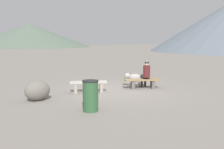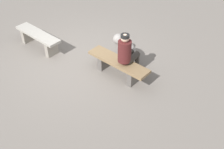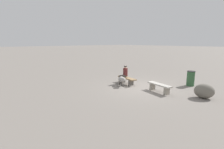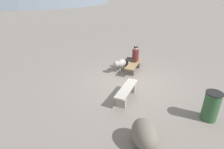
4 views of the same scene
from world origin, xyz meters
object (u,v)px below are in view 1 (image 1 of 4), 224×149
at_px(bench_left, 89,85).
at_px(bench_right, 143,82).
at_px(dog, 133,78).
at_px(trash_bin, 91,96).
at_px(seated_person, 146,73).
at_px(boulder, 37,91).

relative_size(bench_left, bench_right, 0.94).
relative_size(dog, trash_bin, 0.85).
xyz_separation_m(bench_right, trash_bin, (-3.17, -2.66, 0.17)).
bearing_deg(bench_right, trash_bin, -127.34).
relative_size(seated_person, trash_bin, 1.27).
height_order(dog, trash_bin, trash_bin).
bearing_deg(boulder, trash_bin, -53.35).
bearing_deg(seated_person, boulder, -161.93).
bearing_deg(boulder, bench_left, 19.04).
height_order(bench_left, bench_right, bench_left).
distance_m(dog, trash_bin, 4.48).
xyz_separation_m(dog, trash_bin, (-3.01, -3.31, 0.06)).
distance_m(seated_person, boulder, 4.90).
relative_size(bench_left, trash_bin, 1.64).
bearing_deg(bench_left, trash_bin, -90.59).
distance_m(bench_left, trash_bin, 2.79).
bearing_deg(boulder, seated_person, 8.68).
distance_m(bench_right, boulder, 4.69).
bearing_deg(dog, seated_person, 149.99).
bearing_deg(seated_person, bench_left, -170.44).
xyz_separation_m(dog, boulder, (-4.49, -1.33, -0.06)).
height_order(trash_bin, boulder, trash_bin).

